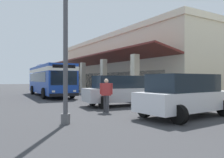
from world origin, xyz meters
The scene contains 9 objects.
ground centered at (0.00, 8.00, 0.00)m, with size 120.00×120.00×0.00m, color #38383A.
curb_strip centered at (1.48, 4.26, 0.06)m, with size 32.86×0.50×0.12m, color #9E998E.
plaza_building centered at (1.48, 13.89, 3.81)m, with size 27.68×14.81×7.61m.
transit_bus centered at (4.06, 0.39, 1.85)m, with size 11.33×3.20×3.34m.
parked_suv_silver centered at (15.28, 1.97, 1.02)m, with size 3.12×5.02×1.97m.
parked_suv_white centered at (20.38, 2.17, 1.02)m, with size 2.88×4.90×1.97m.
pedestrian centered at (17.16, -0.16, 1.00)m, with size 0.54×0.54×1.77m.
potted_palm centered at (-7.36, 5.74, 0.77)m, with size 1.60×1.83×2.86m.
lot_light_pole centered at (19.09, -3.07, 4.39)m, with size 0.60×0.60×8.22m.
Camera 1 is at (27.35, -5.93, 1.74)m, focal length 35.34 mm.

